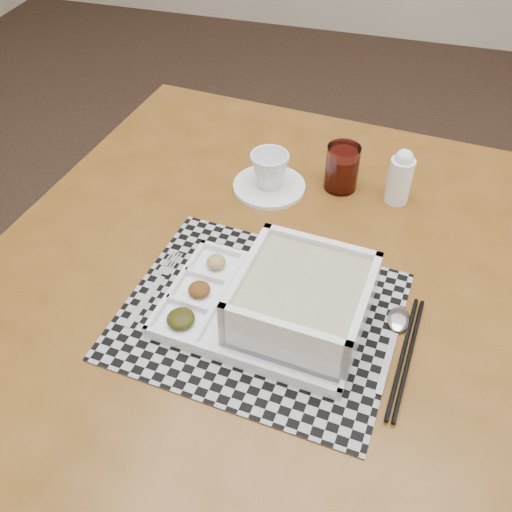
# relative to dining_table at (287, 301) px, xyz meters

# --- Properties ---
(floor) EXTENTS (5.00, 5.00, 0.00)m
(floor) POSITION_rel_dining_table_xyz_m (-0.15, 0.53, -0.72)
(floor) COLOR black
(floor) RESTS_ON ground
(dining_table) EXTENTS (1.17, 1.17, 0.81)m
(dining_table) POSITION_rel_dining_table_xyz_m (0.00, 0.00, 0.00)
(dining_table) COLOR #583710
(dining_table) RESTS_ON ground
(placemat) EXTENTS (0.47, 0.40, 0.00)m
(placemat) POSITION_rel_dining_table_xyz_m (-0.02, -0.12, 0.08)
(placemat) COLOR #9D9DA4
(placemat) RESTS_ON dining_table
(serving_tray) EXTENTS (0.34, 0.25, 0.10)m
(serving_tray) POSITION_rel_dining_table_xyz_m (0.03, -0.11, 0.13)
(serving_tray) COLOR white
(serving_tray) RESTS_ON placemat
(fork) EXTENTS (0.03, 0.19, 0.00)m
(fork) POSITION_rel_dining_table_xyz_m (-0.21, -0.11, 0.09)
(fork) COLOR silver
(fork) RESTS_ON placemat
(spoon) EXTENTS (0.04, 0.18, 0.01)m
(spoon) POSITION_rel_dining_table_xyz_m (0.20, -0.08, 0.09)
(spoon) COLOR silver
(spoon) RESTS_ON placemat
(chopsticks) EXTENTS (0.04, 0.24, 0.01)m
(chopsticks) POSITION_rel_dining_table_xyz_m (0.22, -0.14, 0.09)
(chopsticks) COLOR black
(chopsticks) RESTS_ON placemat
(saucer) EXTENTS (0.15, 0.15, 0.01)m
(saucer) POSITION_rel_dining_table_xyz_m (-0.10, 0.22, 0.09)
(saucer) COLOR white
(saucer) RESTS_ON dining_table
(cup) EXTENTS (0.08, 0.08, 0.07)m
(cup) POSITION_rel_dining_table_xyz_m (-0.10, 0.22, 0.13)
(cup) COLOR white
(cup) RESTS_ON saucer
(juice_glass) EXTENTS (0.07, 0.07, 0.10)m
(juice_glass) POSITION_rel_dining_table_xyz_m (0.04, 0.27, 0.13)
(juice_glass) COLOR white
(juice_glass) RESTS_ON dining_table
(creamer_bottle) EXTENTS (0.05, 0.05, 0.12)m
(creamer_bottle) POSITION_rel_dining_table_xyz_m (0.16, 0.25, 0.14)
(creamer_bottle) COLOR white
(creamer_bottle) RESTS_ON dining_table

